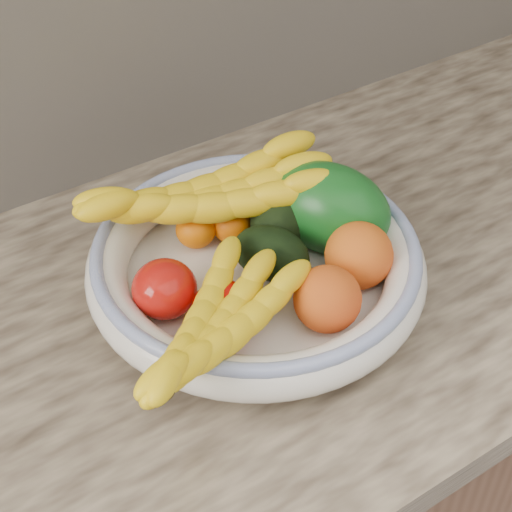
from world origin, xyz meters
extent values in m
cube|color=brown|center=(0.00, 1.68, 0.43)|extent=(2.40, 0.62, 0.86)
cube|color=tan|center=(0.00, 1.68, 0.88)|extent=(2.44, 0.66, 0.04)
cylinder|color=white|center=(0.00, 1.66, 0.91)|extent=(0.13, 0.13, 0.02)
cylinder|color=white|center=(0.00, 1.66, 0.92)|extent=(0.32, 0.32, 0.01)
torus|color=white|center=(0.00, 1.66, 0.95)|extent=(0.39, 0.39, 0.05)
torus|color=#3850A0|center=(0.00, 1.66, 0.97)|extent=(0.37, 0.37, 0.02)
ellipsoid|color=orange|center=(-0.03, 1.75, 0.95)|extent=(0.06, 0.06, 0.04)
ellipsoid|color=orange|center=(0.02, 1.76, 0.95)|extent=(0.05, 0.05, 0.05)
ellipsoid|color=#E26504|center=(0.01, 1.73, 0.95)|extent=(0.06, 0.06, 0.05)
ellipsoid|color=#B9120C|center=(-0.11, 1.67, 0.96)|extent=(0.08, 0.08, 0.06)
ellipsoid|color=#B00600|center=(-0.08, 1.61, 0.96)|extent=(0.08, 0.08, 0.06)
ellipsoid|color=black|center=(0.01, 1.65, 0.96)|extent=(0.10, 0.11, 0.06)
ellipsoid|color=black|center=(0.07, 1.70, 0.96)|extent=(0.13, 0.13, 0.08)
ellipsoid|color=#0E4C15|center=(0.11, 1.67, 0.98)|extent=(0.19, 0.20, 0.14)
ellipsoid|color=orange|center=(0.02, 1.55, 0.97)|extent=(0.08, 0.08, 0.07)
ellipsoid|color=orange|center=(0.09, 1.59, 0.97)|extent=(0.10, 0.10, 0.08)
camera|label=1|loc=(-0.37, 1.10, 1.55)|focal=55.00mm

